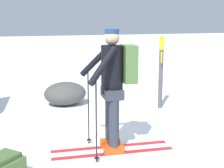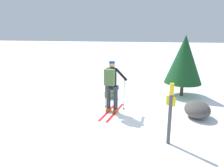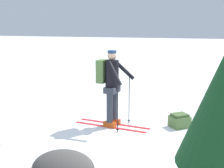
% 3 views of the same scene
% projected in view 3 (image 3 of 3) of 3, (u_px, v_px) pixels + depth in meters
% --- Properties ---
extents(ground_plane, '(80.00, 80.00, 0.00)m').
position_uv_depth(ground_plane, '(118.00, 135.00, 6.90)').
color(ground_plane, white).
extents(skier, '(1.87, 0.91, 1.82)m').
position_uv_depth(skier, '(111.00, 83.00, 7.35)').
color(skier, red).
rests_on(skier, ground_plane).
extents(dropped_backpack, '(0.56, 0.55, 0.33)m').
position_uv_depth(dropped_backpack, '(179.00, 121.00, 7.42)').
color(dropped_backpack, '#4C6B38').
rests_on(dropped_backpack, ground_plane).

